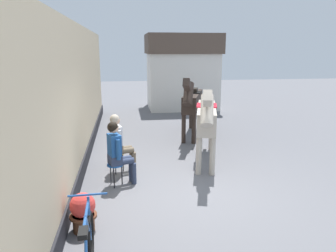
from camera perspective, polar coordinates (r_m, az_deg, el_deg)
The scene contains 8 objects.
ground_plane at distance 9.72m, azimuth 0.88°, elevation -3.49°, with size 40.00×40.00×0.00m, color slate.
pub_facade_wall at distance 7.88m, azimuth -16.01°, elevation 3.45°, with size 0.34×14.00×3.40m.
distant_cottage at distance 15.76m, azimuth 2.48°, elevation 9.68°, with size 3.40×2.60×3.50m.
seated_visitor_near at distance 6.85m, azimuth -8.86°, elevation -4.22°, with size 0.61×0.49×1.39m.
seated_visitor_far at distance 7.57m, azimuth -8.60°, elevation -2.49°, with size 0.61×0.48×1.39m.
saddled_horse_near at distance 8.11m, azimuth 6.77°, elevation 1.42°, with size 1.02×2.94×2.06m.
saddled_horse_far at distance 10.57m, azimuth 4.27°, elevation 4.30°, with size 1.21×2.89×2.06m.
flower_planter_near at distance 5.45m, azimuth -14.72°, elevation -14.34°, with size 0.43×0.43×0.64m.
Camera 1 is at (-1.43, -6.19, 2.84)m, focal length 34.67 mm.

